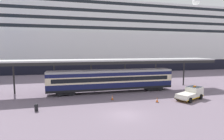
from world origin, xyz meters
name	(u,v)px	position (x,y,z in m)	size (l,w,h in m)	color
ground_plane	(126,115)	(0.00, 0.00, 0.00)	(400.00, 400.00, 0.00)	slate
cruise_ship	(100,40)	(6.20, 52.86, 11.84)	(157.51, 23.89, 34.21)	black
platform_canopy	(111,61)	(1.16, 12.30, 5.74)	(40.76, 5.20, 6.03)	silver
train_carriage	(112,80)	(1.16, 11.87, 2.31)	(22.81, 2.81, 4.11)	black
service_truck	(191,93)	(12.20, 4.19, 0.99)	(5.57, 4.02, 2.02)	silver
traffic_cone_near	(157,100)	(6.14, 3.84, 0.37)	(0.36, 0.36, 0.75)	black
traffic_cone_mid	(112,98)	(0.00, 6.70, 0.37)	(0.36, 0.36, 0.75)	black
quay_bollard	(36,107)	(-10.59, 3.89, 0.52)	(0.48, 0.48, 0.96)	black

